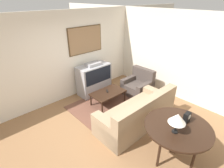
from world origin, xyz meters
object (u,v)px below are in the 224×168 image
object	(u,v)px
tv	(94,79)
mantel_clock	(187,117)
console_table	(178,129)
table_lamp	(177,119)
couch	(137,115)
armchair	(138,86)
coffee_table	(108,93)

from	to	relation	value
tv	mantel_clock	distance (m)	3.33
console_table	table_lamp	world-z (taller)	table_lamp
tv	console_table	world-z (taller)	tv
couch	armchair	distance (m)	1.66
coffee_table	table_lamp	distance (m)	2.61
coffee_table	mantel_clock	distance (m)	2.51
coffee_table	console_table	bearing A→B (deg)	-97.82
couch	coffee_table	distance (m)	1.27
couch	console_table	xyz separation A→B (m)	(-0.21, -1.16, 0.41)
tv	coffee_table	size ratio (longest dim) A/B	1.09
tv	armchair	size ratio (longest dim) A/B	1.30
table_lamp	console_table	bearing A→B (deg)	9.98
tv	coffee_table	bearing A→B (deg)	-98.42
couch	coffee_table	size ratio (longest dim) A/B	2.12
couch	armchair	bearing A→B (deg)	-140.84
couch	table_lamp	bearing A→B (deg)	71.20
tv	table_lamp	world-z (taller)	table_lamp
mantel_clock	tv	bearing A→B (deg)	86.18
table_lamp	couch	bearing A→B (deg)	70.99
tv	table_lamp	xyz separation A→B (m)	(-0.65, -3.30, 0.58)
table_lamp	mantel_clock	xyz separation A→B (m)	(0.43, -0.00, -0.20)
armchair	coffee_table	world-z (taller)	armchair
console_table	mantel_clock	distance (m)	0.29
armchair	table_lamp	distance (m)	2.93
console_table	table_lamp	size ratio (longest dim) A/B	3.19
couch	mantel_clock	xyz separation A→B (m)	(0.02, -1.19, 0.58)
armchair	table_lamp	size ratio (longest dim) A/B	2.12
armchair	coffee_table	xyz separation A→B (m)	(-1.18, 0.22, 0.09)
tv	console_table	distance (m)	3.31
tv	console_table	size ratio (longest dim) A/B	0.86
coffee_table	mantel_clock	bearing A→B (deg)	-92.21
couch	console_table	size ratio (longest dim) A/B	1.69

